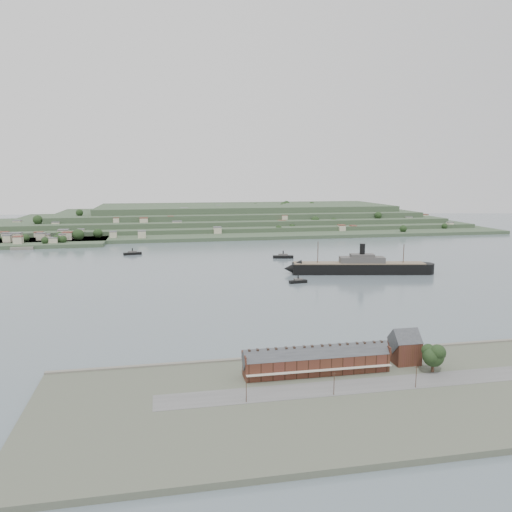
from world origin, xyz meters
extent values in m
plane|color=slate|center=(0.00, 0.00, 0.00)|extent=(1400.00, 1400.00, 0.00)
cube|color=#4C5142|center=(0.00, -188.00, 1.00)|extent=(220.00, 80.00, 2.00)
cube|color=slate|center=(0.00, -149.00, 1.30)|extent=(220.00, 2.00, 2.60)
cube|color=#595959|center=(0.00, -182.00, 2.05)|extent=(140.00, 12.00, 0.10)
cube|color=#4B281B|center=(-10.00, -168.00, 5.50)|extent=(55.00, 8.00, 7.00)
cube|color=#34363B|center=(-10.00, -168.00, 9.00)|extent=(55.60, 8.15, 8.15)
cube|color=beige|center=(-10.00, -172.80, 5.00)|extent=(55.00, 1.60, 0.25)
cube|color=#4B281B|center=(-37.50, -168.00, 10.00)|extent=(0.50, 8.40, 3.00)
cube|color=#4B281B|center=(17.50, -168.00, 10.00)|extent=(0.50, 8.40, 3.00)
cube|color=#2E2119|center=(-32.00, -168.00, 11.40)|extent=(0.90, 1.40, 3.20)
cube|color=#2E2119|center=(-26.50, -168.00, 11.40)|extent=(0.90, 1.40, 3.20)
cube|color=#2E2119|center=(-12.75, -168.00, 11.40)|extent=(0.90, 1.40, 3.20)
cube|color=#2E2119|center=(-7.25, -168.00, 11.40)|extent=(0.90, 1.40, 3.20)
cube|color=#2E2119|center=(6.50, -168.00, 11.40)|extent=(0.90, 1.40, 3.20)
cube|color=#2E2119|center=(12.00, -168.00, 11.40)|extent=(0.90, 1.40, 3.20)
cube|color=#4B281B|center=(27.50, -164.00, 6.50)|extent=(10.00, 10.00, 9.00)
cube|color=#34363B|center=(27.50, -164.00, 11.00)|extent=(10.40, 10.18, 10.18)
cube|color=#32462E|center=(0.00, 360.00, 2.00)|extent=(760.00, 260.00, 4.00)
cube|color=#32462E|center=(20.00, 385.00, 6.50)|extent=(680.00, 220.00, 5.00)
cube|color=#32462E|center=(35.00, 400.00, 12.00)|extent=(600.00, 200.00, 6.00)
cube|color=#32462E|center=(50.00, 415.00, 18.50)|extent=(520.00, 180.00, 7.00)
cube|color=#32462E|center=(65.00, 430.00, 26.00)|extent=(440.00, 160.00, 8.00)
cube|color=#32462E|center=(-200.00, 250.00, 2.00)|extent=(150.00, 90.00, 4.00)
cube|color=slate|center=(-205.00, 208.00, 1.40)|extent=(22.00, 14.00, 2.80)
cube|color=black|center=(84.40, 19.22, 3.99)|extent=(103.44, 32.48, 7.99)
cone|color=black|center=(33.94, 28.73, 3.99)|extent=(15.99, 15.99, 13.69)
cylinder|color=black|center=(134.85, 9.70, 3.99)|extent=(13.69, 13.69, 7.99)
cube|color=#73624C|center=(84.40, 19.22, 8.33)|extent=(100.99, 30.94, 0.68)
cube|color=#484643|center=(86.64, 18.80, 10.84)|extent=(35.54, 16.43, 4.56)
cube|color=#484643|center=(86.64, 18.80, 13.92)|extent=(19.42, 11.23, 2.85)
cylinder|color=black|center=(86.64, 18.80, 18.26)|extent=(4.11, 4.11, 10.27)
cylinder|color=#422B1E|center=(53.00, 25.14, 15.97)|extent=(0.57, 0.57, 18.26)
cylinder|color=#422B1E|center=(118.03, 12.88, 14.83)|extent=(0.57, 0.57, 15.97)
cube|color=black|center=(28.89, -5.11, 1.03)|extent=(13.24, 5.00, 2.07)
cube|color=#484643|center=(28.89, -5.11, 2.58)|extent=(6.11, 3.45, 1.55)
cylinder|color=black|center=(28.89, -5.11, 4.31)|extent=(0.86, 0.86, 3.01)
cube|color=black|center=(-92.32, 148.23, 1.13)|extent=(17.62, 8.15, 2.27)
cube|color=#484643|center=(-92.32, 148.23, 2.83)|extent=(8.27, 5.28, 1.70)
cylinder|color=black|center=(-92.32, 148.23, 4.72)|extent=(0.94, 0.94, 3.31)
cube|color=black|center=(44.62, 100.98, 1.24)|extent=(19.27, 8.34, 2.49)
cube|color=#484643|center=(44.62, 100.98, 3.11)|extent=(8.99, 5.54, 1.87)
cylinder|color=black|center=(44.62, 100.98, 5.18)|extent=(1.04, 1.04, 3.63)
cylinder|color=#422B1E|center=(33.33, -175.21, 4.23)|extent=(1.07, 1.07, 4.45)
sphere|color=black|center=(33.33, -175.21, 8.23)|extent=(8.02, 8.02, 8.02)
sphere|color=black|center=(35.56, -174.32, 9.12)|extent=(6.23, 6.23, 6.23)
sphere|color=black|center=(31.55, -176.55, 8.68)|extent=(5.70, 5.70, 5.70)
sphere|color=black|center=(33.78, -177.17, 10.46)|extent=(5.34, 5.34, 5.34)
camera|label=1|loc=(-66.06, -337.65, 75.21)|focal=35.00mm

